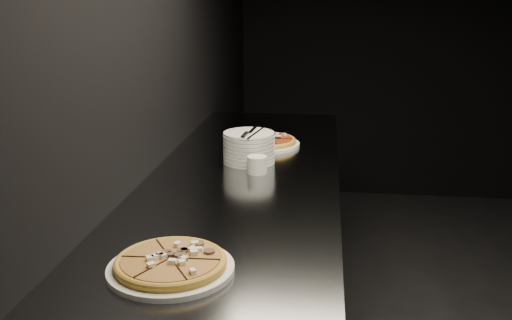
# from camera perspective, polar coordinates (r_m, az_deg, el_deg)

# --- Properties ---
(wall_left) EXTENTS (0.02, 5.00, 2.80)m
(wall_left) POSITION_cam_1_polar(r_m,az_deg,el_deg) (2.24, -10.86, 10.77)
(wall_left) COLOR black
(wall_left) RESTS_ON floor
(counter) EXTENTS (0.74, 2.44, 0.92)m
(counter) POSITION_cam_1_polar(r_m,az_deg,el_deg) (2.43, -1.13, -11.83)
(counter) COLOR slate
(counter) RESTS_ON floor
(pizza_mushroom) EXTENTS (0.32, 0.32, 0.04)m
(pizza_mushroom) POSITION_cam_1_polar(r_m,az_deg,el_deg) (1.49, -8.52, -10.26)
(pizza_mushroom) COLOR white
(pizza_mushroom) RESTS_ON counter
(pizza_tomato) EXTENTS (0.32, 0.32, 0.04)m
(pizza_tomato) POSITION_cam_1_polar(r_m,az_deg,el_deg) (2.67, 0.98, 1.86)
(pizza_tomato) COLOR white
(pizza_tomato) RESTS_ON counter
(plate_stack) EXTENTS (0.21, 0.21, 0.13)m
(plate_stack) POSITION_cam_1_polar(r_m,az_deg,el_deg) (2.40, -0.71, 1.29)
(plate_stack) COLOR white
(plate_stack) RESTS_ON counter
(cutlery) EXTENTS (0.10, 0.22, 0.01)m
(cutlery) POSITION_cam_1_polar(r_m,az_deg,el_deg) (2.37, -0.56, 2.75)
(cutlery) COLOR #B5B8BD
(cutlery) RESTS_ON plate_stack
(ramekin) EXTENTS (0.08, 0.08, 0.07)m
(ramekin) POSITION_cam_1_polar(r_m,az_deg,el_deg) (2.25, 0.10, -0.42)
(ramekin) COLOR silver
(ramekin) RESTS_ON counter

